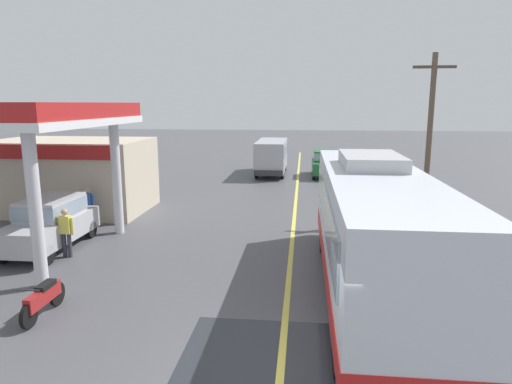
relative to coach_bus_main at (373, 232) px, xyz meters
The scene contains 12 objects.
ground 15.97m from the coach_bus_main, 98.11° to the left, with size 120.00×120.00×0.00m, color #4C4C51.
lane_divider_stripe 11.08m from the coach_bus_main, 101.81° to the left, with size 0.16×50.00×0.01m, color #D8CC4C.
wet_puddle_patch 4.74m from the coach_bus_main, 128.61° to the right, with size 3.08×3.14×0.01m, color #26282D.
coach_bus_main is the anchor object (origin of this frame).
gas_station_roadside 14.33m from the coach_bus_main, 153.70° to the left, with size 9.10×11.95×5.10m.
car_at_pump 11.07m from the coach_bus_main, 165.84° to the left, with size 1.70×4.20×1.82m.
minibus_opposing_lane 20.98m from the coach_bus_main, 101.50° to the left, with size 2.04×6.13×2.44m.
motorcycle_parked_forecourt 8.46m from the coach_bus_main, 164.78° to the right, with size 0.55×1.80×0.92m.
pedestrian_near_pump 12.13m from the coach_bus_main, 152.66° to the left, with size 0.55×0.22×1.66m.
pedestrian_by_shop 9.92m from the coach_bus_main, 168.93° to the left, with size 0.55×0.22×1.66m.
car_trailing_behind_bus 20.05m from the coach_bus_main, 91.15° to the left, with size 1.70×4.20×1.82m.
utility_pole_roadside 9.76m from the coach_bus_main, 67.69° to the left, with size 1.80×0.24×7.21m.
Camera 1 is at (0.35, -7.43, 5.07)m, focal length 31.46 mm.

